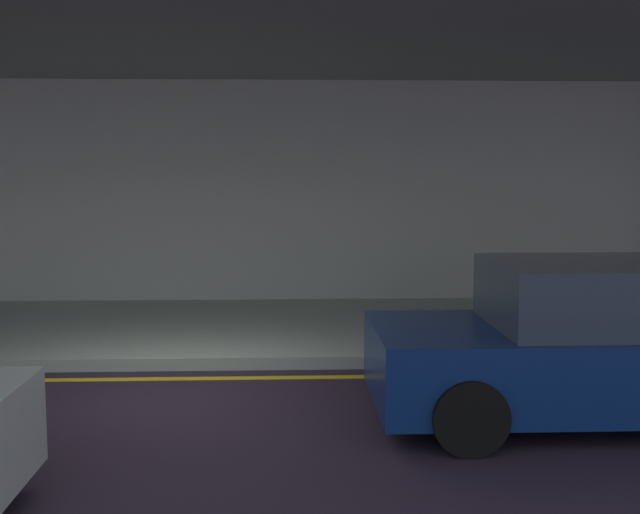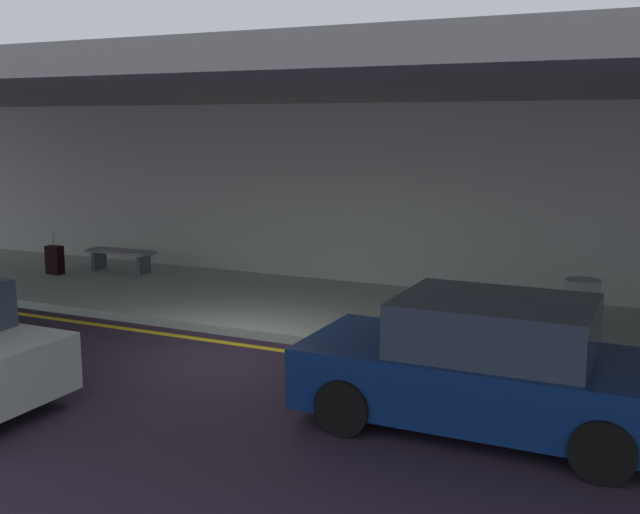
{
  "view_description": "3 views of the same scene",
  "coord_description": "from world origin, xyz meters",
  "px_view_note": "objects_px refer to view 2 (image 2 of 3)",
  "views": [
    {
      "loc": [
        -8.66,
        -7.17,
        2.89
      ],
      "look_at": [
        -0.19,
        2.2,
        1.27
      ],
      "focal_mm": 44.76,
      "sensor_mm": 36.0,
      "label": 1
    },
    {
      "loc": [
        0.33,
        -8.9,
        3.02
      ],
      "look_at": [
        -0.37,
        2.59,
        1.24
      ],
      "focal_mm": 40.71,
      "sensor_mm": 36.0,
      "label": 2
    },
    {
      "loc": [
        -14.24,
        -3.85,
        3.4
      ],
      "look_at": [
        -0.96,
        2.64,
        1.17
      ],
      "focal_mm": 32.21,
      "sensor_mm": 36.0,
      "label": 3
    }
  ],
  "objects_px": {
    "suitcase_upright_primary": "(314,358)",
    "bench_metal": "(532,354)",
    "support_column_center": "(134,264)",
    "support_column_right_mid": "(346,265)",
    "trash_bin_steel": "(101,370)"
  },
  "relations": [
    {
      "from": "support_column_center",
      "to": "trash_bin_steel",
      "type": "distance_m",
      "value": 3.15
    },
    {
      "from": "support_column_center",
      "to": "suitcase_upright_primary",
      "type": "xyz_separation_m",
      "value": [
        3.48,
        -1.18,
        -1.51
      ]
    },
    {
      "from": "support_column_right_mid",
      "to": "support_column_center",
      "type": "bearing_deg",
      "value": 180.0
    },
    {
      "from": "suitcase_upright_primary",
      "to": "bench_metal",
      "type": "bearing_deg",
      "value": -0.54
    },
    {
      "from": "bench_metal",
      "to": "trash_bin_steel",
      "type": "distance_m",
      "value": 7.22
    },
    {
      "from": "support_column_center",
      "to": "support_column_right_mid",
      "type": "relative_size",
      "value": 1.0
    },
    {
      "from": "support_column_center",
      "to": "support_column_right_mid",
      "type": "distance_m",
      "value": 4.0
    },
    {
      "from": "suitcase_upright_primary",
      "to": "bench_metal",
      "type": "distance_m",
      "value": 3.8
    },
    {
      "from": "support_column_center",
      "to": "support_column_right_mid",
      "type": "xyz_separation_m",
      "value": [
        4.0,
        0.0,
        0.0
      ]
    },
    {
      "from": "support_column_center",
      "to": "bench_metal",
      "type": "distance_m",
      "value": 7.46
    },
    {
      "from": "bench_metal",
      "to": "support_column_center",
      "type": "bearing_deg",
      "value": 173.71
    },
    {
      "from": "bench_metal",
      "to": "suitcase_upright_primary",
      "type": "bearing_deg",
      "value": -174.24
    },
    {
      "from": "support_column_center",
      "to": "suitcase_upright_primary",
      "type": "distance_m",
      "value": 3.98
    },
    {
      "from": "trash_bin_steel",
      "to": "suitcase_upright_primary",
      "type": "bearing_deg",
      "value": 27.1
    },
    {
      "from": "support_column_right_mid",
      "to": "suitcase_upright_primary",
      "type": "xyz_separation_m",
      "value": [
        -0.52,
        -1.18,
        -1.51
      ]
    }
  ]
}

